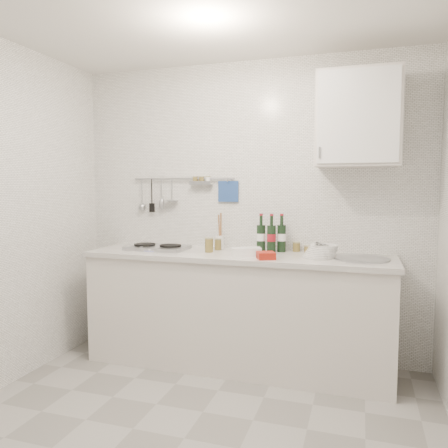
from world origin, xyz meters
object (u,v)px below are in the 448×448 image
object	(u,v)px
plate_stack_hob	(157,248)
wine_bottles	(271,233)
wall_cabinet	(358,119)
utensil_crock	(220,240)
plate_stack_sink	(321,251)

from	to	relation	value
plate_stack_hob	wine_bottles	size ratio (longest dim) A/B	0.95
plate_stack_hob	wine_bottles	world-z (taller)	wine_bottles
wall_cabinet	plate_stack_hob	world-z (taller)	wall_cabinet
wall_cabinet	utensil_crock	bearing A→B (deg)	175.78
wine_bottles	utensil_crock	distance (m)	0.47
plate_stack_hob	plate_stack_sink	distance (m)	1.36
wall_cabinet	plate_stack_sink	xyz separation A→B (m)	(-0.24, -0.11, -0.98)
plate_stack_sink	wine_bottles	size ratio (longest dim) A/B	0.85
plate_stack_hob	plate_stack_sink	size ratio (longest dim) A/B	1.11
utensil_crock	plate_stack_hob	bearing A→B (deg)	-155.50
wall_cabinet	utensil_crock	distance (m)	1.47
plate_stack_sink	utensil_crock	world-z (taller)	utensil_crock
wall_cabinet	wine_bottles	distance (m)	1.09
plate_stack_sink	utensil_crock	bearing A→B (deg)	167.28
wall_cabinet	plate_stack_sink	world-z (taller)	wall_cabinet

